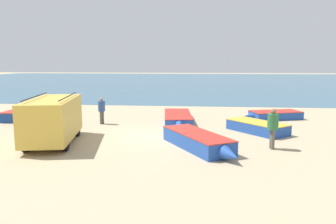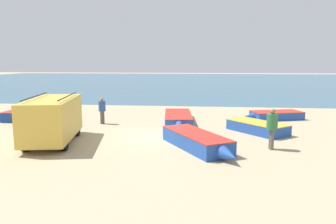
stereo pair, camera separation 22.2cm
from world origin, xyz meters
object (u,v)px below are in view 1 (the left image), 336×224
at_px(fishing_rowboat_2, 199,141).
at_px(fishing_rowboat_4, 37,116).
at_px(fishing_rowboat_0, 274,115).
at_px(fishing_rowboat_1, 178,118).
at_px(fisherman_1, 273,125).
at_px(parked_van, 53,119).
at_px(fisherman_2, 102,108).
at_px(fishing_rowboat_3, 255,127).

xyz_separation_m(fishing_rowboat_2, fishing_rowboat_4, (-10.58, 5.79, -0.02)).
relative_size(fishing_rowboat_0, fishing_rowboat_1, 0.73).
distance_m(fishing_rowboat_2, fisherman_1, 3.34).
relative_size(fishing_rowboat_1, fisherman_1, 3.11).
xyz_separation_m(fishing_rowboat_2, fisherman_1, (3.24, 0.31, 0.74)).
bearing_deg(fishing_rowboat_2, fishing_rowboat_4, -149.62).
xyz_separation_m(parked_van, fisherman_2, (0.82, 4.98, -0.19)).
bearing_deg(fisherman_2, fishing_rowboat_4, 18.90).
relative_size(parked_van, fishing_rowboat_1, 0.89).
xyz_separation_m(fishing_rowboat_1, fisherman_1, (4.64, -6.11, 0.82)).
bearing_deg(parked_van, fishing_rowboat_2, -104.28).
xyz_separation_m(fishing_rowboat_4, fisherman_2, (4.50, -0.44, 0.67)).
distance_m(fishing_rowboat_3, fisherman_1, 3.67).
bearing_deg(fisherman_2, fishing_rowboat_1, -142.58).
relative_size(fishing_rowboat_0, fisherman_1, 2.27).
relative_size(fishing_rowboat_2, fisherman_1, 2.71).
xyz_separation_m(fishing_rowboat_0, fisherman_1, (-1.80, -7.98, 0.82)).
distance_m(fishing_rowboat_1, fishing_rowboat_3, 5.15).
bearing_deg(fishing_rowboat_1, fishing_rowboat_2, 6.09).
relative_size(parked_van, fishing_rowboat_0, 1.22).
height_order(fishing_rowboat_1, fishing_rowboat_4, fishing_rowboat_4).
xyz_separation_m(parked_van, fishing_rowboat_4, (-3.68, 5.42, -0.85)).
height_order(fishing_rowboat_1, fishing_rowboat_2, fishing_rowboat_2).
xyz_separation_m(fishing_rowboat_0, fishing_rowboat_1, (-6.44, -1.87, 0.00)).
bearing_deg(fisherman_1, fishing_rowboat_2, 178.63).
bearing_deg(fisherman_2, fishing_rowboat_2, 163.13).
height_order(parked_van, fisherman_2, parked_van).
relative_size(parked_van, fishing_rowboat_3, 1.32).
xyz_separation_m(parked_van, fishing_rowboat_1, (5.50, 6.06, -0.91)).
bearing_deg(fishing_rowboat_4, fishing_rowboat_0, 8.31).
distance_m(parked_van, fishing_rowboat_3, 10.63).
bearing_deg(fishing_rowboat_0, fishing_rowboat_3, 48.95).
relative_size(fishing_rowboat_1, fishing_rowboat_3, 1.49).
bearing_deg(fisherman_1, fishing_rowboat_4, 151.53).
height_order(fishing_rowboat_1, fisherman_1, fisherman_1).
bearing_deg(fisherman_2, fisherman_1, 176.07).
height_order(fishing_rowboat_2, fishing_rowboat_3, fishing_rowboat_2).
xyz_separation_m(fishing_rowboat_0, fisherman_2, (-11.12, -2.94, 0.72)).
distance_m(fishing_rowboat_1, fishing_rowboat_4, 9.20).
relative_size(fishing_rowboat_0, fishing_rowboat_2, 0.84).
bearing_deg(fishing_rowboat_0, fishing_rowboat_2, 41.64).
distance_m(fishing_rowboat_0, fishing_rowboat_3, 4.81).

